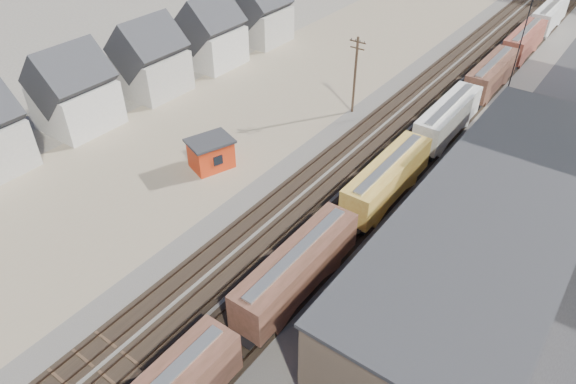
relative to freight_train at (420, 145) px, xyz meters
The scene contains 10 objects.
ground 35.40m from the freight_train, 96.18° to the right, with size 300.00×300.00×0.00m, color #6B6356.
ballast_bed 15.64m from the freight_train, 104.30° to the left, with size 18.00×200.00×0.06m, color #4C4742.
dirt_yard 24.46m from the freight_train, 168.34° to the left, with size 24.00×180.00×0.03m, color gray.
rail_tracks 15.76m from the freight_train, 106.26° to the left, with size 11.40×200.00×0.24m.
freight_train is the anchor object (origin of this frame).
warehouse 15.08m from the freight_train, 42.05° to the right, with size 12.40×40.40×7.25m.
utility_pole_north 14.33m from the freight_train, 150.66° to the left, with size 2.20×0.32×10.00m.
radio_mast 25.80m from the freight_train, 84.95° to the left, with size 1.20×0.16×18.00m.
townhouse_row 39.15m from the freight_train, 165.06° to the right, with size 8.15×68.16×10.47m.
maintenance_shed 22.63m from the freight_train, 143.99° to the right, with size 5.00×5.64×3.44m.
Camera 1 is at (20.11, -11.28, 31.87)m, focal length 32.00 mm.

